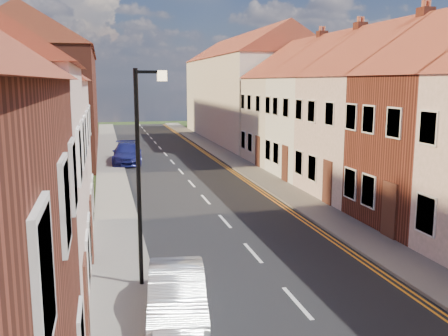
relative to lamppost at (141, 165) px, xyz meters
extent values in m
cube|color=black|center=(3.81, 10.00, -3.53)|extent=(7.00, 90.00, 0.02)
cube|color=slate|center=(-0.59, 10.00, -3.48)|extent=(1.80, 90.00, 0.12)
cube|color=slate|center=(8.21, 10.00, -3.48)|extent=(1.80, 90.00, 0.12)
cube|color=#FFD0C9|center=(13.11, 8.90, -0.54)|extent=(8.00, 5.80, 6.00)
cube|color=maroon|center=(13.11, 6.60, 4.66)|extent=(0.60, 0.60, 1.60)
cube|color=white|center=(13.11, 14.30, -0.54)|extent=(8.00, 5.00, 6.00)
cube|color=maroon|center=(13.11, 12.40, 4.66)|extent=(0.60, 0.60, 1.60)
cube|color=beige|center=(13.11, 19.70, -0.54)|extent=(8.00, 5.80, 6.00)
cube|color=maroon|center=(13.11, 17.40, 4.66)|extent=(0.60, 0.60, 1.60)
cube|color=beige|center=(13.11, 35.00, 0.46)|extent=(8.00, 24.00, 8.00)
cube|color=maroon|center=(-5.49, 30.00, 0.46)|extent=(8.00, 24.00, 8.00)
cylinder|color=black|center=(-0.09, 0.00, -0.42)|extent=(0.12, 0.12, 6.00)
cube|color=black|center=(0.26, 0.00, 2.48)|extent=(0.70, 0.08, 0.08)
cube|color=#FFD899|center=(0.61, 0.00, 2.38)|extent=(0.25, 0.15, 0.28)
imported|color=silver|center=(0.61, -2.12, -2.90)|extent=(1.83, 4.03, 1.28)
imported|color=navy|center=(0.62, 22.23, -2.82)|extent=(2.34, 5.07, 1.44)
camera|label=1|loc=(-0.98, -13.53, 2.23)|focal=40.00mm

